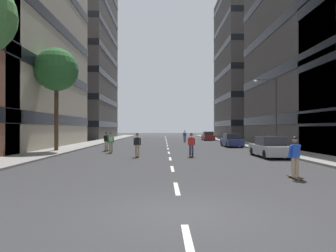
% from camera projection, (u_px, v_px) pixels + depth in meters
% --- Properties ---
extents(ground_plane, '(182.73, 182.73, 0.00)m').
position_uv_depth(ground_plane, '(167.00, 145.00, 37.81)').
color(ground_plane, '#333335').
extents(sidewalk_left, '(3.18, 83.75, 0.14)m').
position_uv_depth(sidewalk_left, '(95.00, 143.00, 41.46)').
color(sidewalk_left, gray).
rests_on(sidewalk_left, ground_plane).
extents(sidewalk_right, '(3.18, 83.75, 0.14)m').
position_uv_depth(sidewalk_right, '(238.00, 143.00, 41.77)').
color(sidewalk_right, gray).
rests_on(sidewalk_right, ground_plane).
extents(lane_markings, '(0.16, 72.20, 0.01)m').
position_uv_depth(lane_markings, '(167.00, 144.00, 40.35)').
color(lane_markings, silver).
rests_on(lane_markings, ground_plane).
extents(building_left_far, '(15.30, 20.83, 33.43)m').
position_uv_depth(building_left_far, '(73.00, 58.00, 61.19)').
color(building_left_far, '#4C4744').
rests_on(building_left_far, ground_plane).
extents(building_right_far, '(15.30, 18.03, 30.88)m').
position_uv_depth(building_right_far, '(257.00, 64.00, 61.78)').
color(building_right_far, '#4C4744').
rests_on(building_right_far, ground_plane).
extents(parked_car_near, '(1.82, 4.40, 1.52)m').
position_uv_depth(parked_car_near, '(208.00, 136.00, 51.11)').
color(parked_car_near, maroon).
rests_on(parked_car_near, ground_plane).
extents(parked_car_mid, '(1.82, 4.40, 1.52)m').
position_uv_depth(parked_car_mid, '(232.00, 141.00, 33.40)').
color(parked_car_mid, navy).
rests_on(parked_car_mid, ground_plane).
extents(parked_car_far, '(1.82, 4.40, 1.52)m').
position_uv_depth(parked_car_far, '(270.00, 148.00, 21.44)').
color(parked_car_far, '#B2B7BF').
rests_on(parked_car_far, ground_plane).
extents(street_tree_mid, '(3.83, 3.83, 9.17)m').
position_uv_depth(street_tree_mid, '(56.00, 70.00, 26.38)').
color(street_tree_mid, '#4C3823').
rests_on(street_tree_mid, sidewalk_left).
extents(streetlamp_right, '(2.13, 0.30, 6.50)m').
position_uv_depth(streetlamp_right, '(272.00, 106.00, 26.71)').
color(streetlamp_right, '#3F3F44').
rests_on(streetlamp_right, sidewalk_right).
extents(skater_0, '(0.57, 0.92, 1.78)m').
position_uv_depth(skater_0, '(191.00, 144.00, 21.68)').
color(skater_0, brown).
rests_on(skater_0, ground_plane).
extents(skater_1, '(0.56, 0.92, 1.78)m').
position_uv_depth(skater_1, '(106.00, 140.00, 27.12)').
color(skater_1, brown).
rests_on(skater_1, ground_plane).
extents(skater_2, '(0.54, 0.91, 1.78)m').
position_uv_depth(skater_2, '(137.00, 144.00, 21.48)').
color(skater_2, brown).
rests_on(skater_2, ground_plane).
extents(skater_3, '(0.56, 0.92, 1.78)m').
position_uv_depth(skater_3, '(111.00, 141.00, 25.03)').
color(skater_3, brown).
rests_on(skater_3, ground_plane).
extents(skater_4, '(0.53, 0.90, 1.78)m').
position_uv_depth(skater_4, '(185.00, 136.00, 44.16)').
color(skater_4, brown).
rests_on(skater_4, ground_plane).
extents(skater_5, '(0.57, 0.92, 1.78)m').
position_uv_depth(skater_5, '(295.00, 155.00, 12.33)').
color(skater_5, brown).
rests_on(skater_5, ground_plane).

